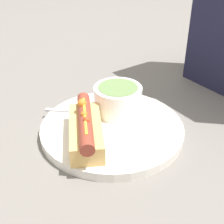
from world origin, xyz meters
name	(u,v)px	position (x,y,z in m)	size (l,w,h in m)	color
ground_plane	(112,132)	(0.00, 0.00, 0.00)	(4.00, 4.00, 0.00)	slate
dinner_plate	(112,129)	(0.00, 0.00, 0.01)	(0.28, 0.28, 0.02)	white
hot_dog	(86,129)	(0.01, -0.07, 0.04)	(0.16, 0.12, 0.06)	#DBAD60
soup_bowl	(118,98)	(-0.04, 0.04, 0.05)	(0.10, 0.10, 0.06)	white
spoon	(100,112)	(-0.05, 0.00, 0.02)	(0.12, 0.13, 0.01)	#B7B7BC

